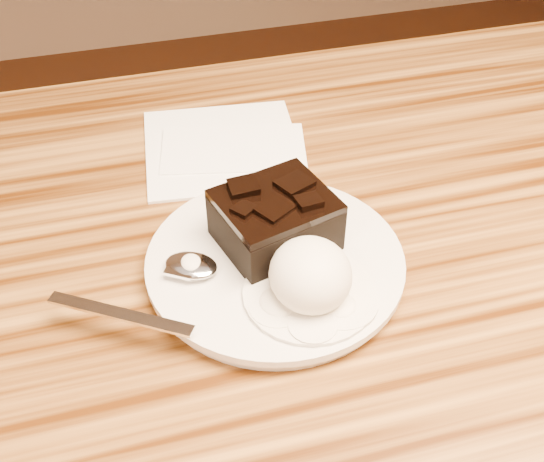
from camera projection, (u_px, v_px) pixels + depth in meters
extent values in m
cylinder|color=silver|center=(275.00, 265.00, 0.59)|extent=(0.22, 0.22, 0.02)
cube|color=black|center=(275.00, 223.00, 0.59)|extent=(0.11, 0.10, 0.04)
ellipsoid|color=white|center=(310.00, 275.00, 0.54)|extent=(0.07, 0.07, 0.05)
cylinder|color=white|center=(309.00, 294.00, 0.55)|extent=(0.11, 0.11, 0.00)
cube|color=white|center=(222.00, 146.00, 0.74)|extent=(0.18, 0.18, 0.01)
cube|color=black|center=(314.00, 306.00, 0.54)|extent=(0.01, 0.01, 0.00)
cube|color=black|center=(275.00, 271.00, 0.57)|extent=(0.01, 0.01, 0.00)
cube|color=black|center=(337.00, 292.00, 0.55)|extent=(0.01, 0.00, 0.00)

